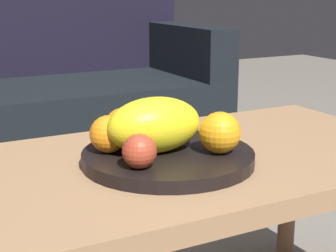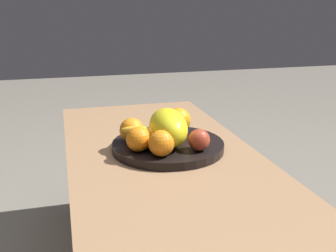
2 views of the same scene
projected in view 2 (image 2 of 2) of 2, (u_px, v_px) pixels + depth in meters
coffee_table at (165, 172)px, 1.16m from camera, size 1.26×0.55×0.46m
fruit_bowl at (168, 146)px, 1.20m from camera, size 0.34×0.34×0.03m
melon_large_front at (168, 128)px, 1.15m from camera, size 0.19×0.12×0.11m
orange_front at (138, 139)px, 1.11m from camera, size 0.07×0.07×0.07m
orange_left at (178, 120)px, 1.27m from camera, size 0.08×0.08×0.08m
orange_right at (161, 143)px, 1.08m from camera, size 0.07×0.07×0.07m
orange_back at (132, 130)px, 1.19m from camera, size 0.07×0.07×0.07m
apple_front at (199, 140)px, 1.12m from camera, size 0.06×0.06×0.06m
banana_bunch at (149, 137)px, 1.16m from camera, size 0.15×0.17×0.06m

